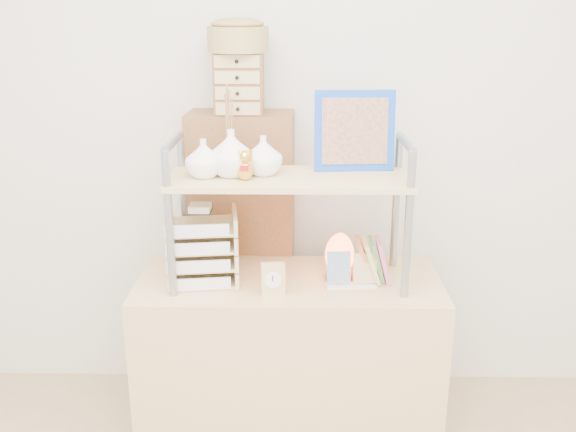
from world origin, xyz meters
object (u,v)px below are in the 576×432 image
object	(u,v)px
salt_lamp	(339,256)
letter_tray	(202,251)
desk	(289,363)
cabinet	(244,261)

from	to	relation	value
salt_lamp	letter_tray	bearing A→B (deg)	-177.39
desk	letter_tray	bearing A→B (deg)	-177.69
cabinet	letter_tray	world-z (taller)	cabinet
letter_tray	salt_lamp	bearing A→B (deg)	2.61
desk	salt_lamp	bearing A→B (deg)	3.12
cabinet	letter_tray	size ratio (longest dim) A/B	4.29
desk	salt_lamp	distance (m)	0.51
desk	cabinet	bearing A→B (deg)	119.74
desk	letter_tray	world-z (taller)	letter_tray
desk	cabinet	xyz separation A→B (m)	(-0.21, 0.37, 0.30)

